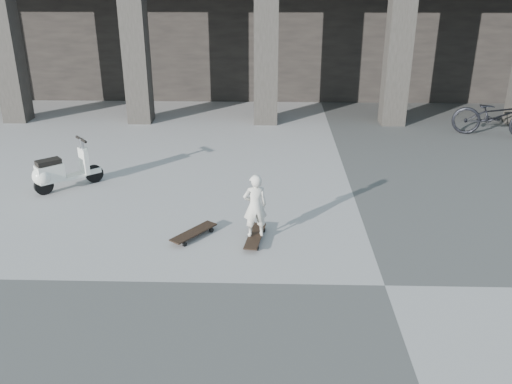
{
  "coord_description": "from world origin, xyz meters",
  "views": [
    {
      "loc": [
        -1.63,
        -6.56,
        4.17
      ],
      "look_at": [
        -1.87,
        1.8,
        0.65
      ],
      "focal_mm": 38.0,
      "sensor_mm": 36.0,
      "label": 1
    }
  ],
  "objects_px": {
    "bicycle": "(496,116)",
    "skateboard_spare": "(194,233)",
    "scooter": "(56,173)",
    "longboard": "(255,236)",
    "child": "(255,206)"
  },
  "relations": [
    {
      "from": "child",
      "to": "scooter",
      "type": "distance_m",
      "value": 4.46
    },
    {
      "from": "bicycle",
      "to": "longboard",
      "type": "bearing_deg",
      "value": 154.22
    },
    {
      "from": "scooter",
      "to": "bicycle",
      "type": "xyz_separation_m",
      "value": [
        10.05,
        4.01,
        0.17
      ]
    },
    {
      "from": "bicycle",
      "to": "skateboard_spare",
      "type": "bearing_deg",
      "value": 149.43
    },
    {
      "from": "longboard",
      "to": "scooter",
      "type": "bearing_deg",
      "value": 71.66
    },
    {
      "from": "longboard",
      "to": "skateboard_spare",
      "type": "relative_size",
      "value": 1.11
    },
    {
      "from": "skateboard_spare",
      "to": "bicycle",
      "type": "relative_size",
      "value": 0.41
    },
    {
      "from": "scooter",
      "to": "bicycle",
      "type": "distance_m",
      "value": 10.82
    },
    {
      "from": "child",
      "to": "bicycle",
      "type": "distance_m",
      "value": 8.53
    },
    {
      "from": "skateboard_spare",
      "to": "bicycle",
      "type": "distance_m",
      "value": 9.24
    },
    {
      "from": "bicycle",
      "to": "scooter",
      "type": "bearing_deg",
      "value": 131.28
    },
    {
      "from": "longboard",
      "to": "skateboard_spare",
      "type": "height_order",
      "value": "skateboard_spare"
    },
    {
      "from": "bicycle",
      "to": "child",
      "type": "bearing_deg",
      "value": 154.22
    },
    {
      "from": "child",
      "to": "scooter",
      "type": "bearing_deg",
      "value": -39.87
    },
    {
      "from": "scooter",
      "to": "bicycle",
      "type": "relative_size",
      "value": 0.54
    }
  ]
}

